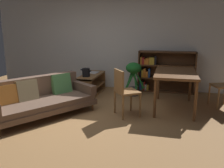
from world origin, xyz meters
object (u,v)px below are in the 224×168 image
(desk_speaker, at_px, (86,72))
(potted_floor_plant, at_px, (133,74))
(dining_table, at_px, (175,76))
(dining_chair_near, at_px, (124,89))
(fabric_couch, at_px, (40,98))
(media_console, at_px, (91,84))
(bookshelf, at_px, (162,71))
(open_laptop, at_px, (91,72))

(desk_speaker, xyz_separation_m, potted_floor_plant, (1.13, 0.40, -0.07))
(dining_table, xyz_separation_m, dining_chair_near, (-0.96, -0.67, -0.19))
(potted_floor_plant, bearing_deg, desk_speaker, -160.48)
(fabric_couch, distance_m, media_console, 1.80)
(dining_chair_near, bearing_deg, dining_table, 34.95)
(fabric_couch, distance_m, desk_speaker, 1.54)
(potted_floor_plant, height_order, dining_chair_near, dining_chair_near)
(dining_table, bearing_deg, bookshelf, 102.37)
(potted_floor_plant, bearing_deg, fabric_couch, -130.46)
(potted_floor_plant, bearing_deg, open_laptop, 174.33)
(fabric_couch, xyz_separation_m, dining_chair_near, (1.62, 0.36, 0.18))
(media_console, bearing_deg, dining_table, -18.63)
(media_console, distance_m, potted_floor_plant, 1.14)
(desk_speaker, bearing_deg, bookshelf, 28.37)
(desk_speaker, bearing_deg, open_laptop, 95.80)
(open_laptop, distance_m, potted_floor_plant, 1.18)
(open_laptop, height_order, dining_chair_near, dining_chair_near)
(potted_floor_plant, xyz_separation_m, dining_chair_near, (0.04, -1.49, -0.02))
(open_laptop, bearing_deg, dining_chair_near, -52.74)
(bookshelf, bearing_deg, dining_chair_near, -107.40)
(fabric_couch, xyz_separation_m, desk_speaker, (0.45, 1.45, 0.27))
(potted_floor_plant, distance_m, dining_chair_near, 1.49)
(potted_floor_plant, relative_size, bookshelf, 0.57)
(dining_table, distance_m, bookshelf, 1.45)
(dining_table, bearing_deg, media_console, 161.37)
(media_console, xyz_separation_m, desk_speaker, (-0.03, -0.28, 0.37))
(fabric_couch, relative_size, desk_speaker, 10.48)
(media_console, distance_m, open_laptop, 0.38)
(open_laptop, height_order, desk_speaker, desk_speaker)
(potted_floor_plant, height_order, dining_table, potted_floor_plant)
(desk_speaker, distance_m, potted_floor_plant, 1.20)
(media_console, height_order, desk_speaker, desk_speaker)
(media_console, distance_m, desk_speaker, 0.47)
(open_laptop, xyz_separation_m, potted_floor_plant, (1.18, -0.12, 0.01))
(open_laptop, xyz_separation_m, dining_chair_near, (1.22, -1.61, -0.01))
(potted_floor_plant, relative_size, dining_chair_near, 0.92)
(fabric_couch, distance_m, bookshelf, 3.33)
(dining_table, bearing_deg, dining_chair_near, -145.05)
(open_laptop, bearing_deg, fabric_couch, -101.41)
(potted_floor_plant, height_order, bookshelf, bookshelf)
(dining_chair_near, bearing_deg, open_laptop, 127.26)
(open_laptop, relative_size, desk_speaker, 2.17)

